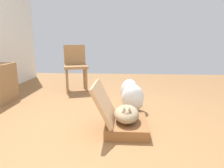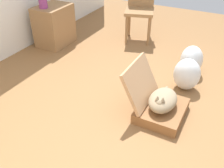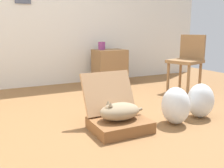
{
  "view_description": "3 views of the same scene",
  "coord_description": "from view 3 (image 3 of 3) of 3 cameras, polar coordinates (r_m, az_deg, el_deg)",
  "views": [
    {
      "loc": [
        -2.1,
        -0.26,
        1.02
      ],
      "look_at": [
        -0.0,
        -0.13,
        0.54
      ],
      "focal_mm": 31.58,
      "sensor_mm": 36.0,
      "label": 1
    },
    {
      "loc": [
        -2.1,
        -0.8,
        1.8
      ],
      "look_at": [
        -0.14,
        0.23,
        0.32
      ],
      "focal_mm": 40.66,
      "sensor_mm": 36.0,
      "label": 2
    },
    {
      "loc": [
        -1.17,
        -2.44,
        1.0
      ],
      "look_at": [
        0.06,
        -0.01,
        0.42
      ],
      "focal_mm": 41.31,
      "sensor_mm": 36.0,
      "label": 3
    }
  ],
  "objects": [
    {
      "name": "vase_tall",
      "position": [
        4.76,
        -2.3,
        8.45
      ],
      "size": [
        0.13,
        0.13,
        0.14
      ],
      "primitive_type": "cylinder",
      "color": "#8C387A",
      "rests_on": "side_table"
    },
    {
      "name": "plastic_bag_clear",
      "position": [
        3.13,
        18.99,
        -3.49
      ],
      "size": [
        0.31,
        0.29,
        0.4
      ],
      "primitive_type": "ellipsoid",
      "color": "silver",
      "rests_on": "ground"
    },
    {
      "name": "suitcase_lid",
      "position": [
        2.75,
        -0.81,
        -1.97
      ],
      "size": [
        0.56,
        0.24,
        0.44
      ],
      "primitive_type": "cube",
      "rotation": [
        1.11,
        0.0,
        0.0
      ],
      "color": "tan",
      "rests_on": "suitcase_base"
    },
    {
      "name": "side_table",
      "position": [
        4.83,
        -0.53,
        3.87
      ],
      "size": [
        0.57,
        0.43,
        0.63
      ],
      "primitive_type": "cube",
      "color": "olive",
      "rests_on": "ground"
    },
    {
      "name": "suitcase_base",
      "position": [
        2.62,
        1.7,
        -9.06
      ],
      "size": [
        0.56,
        0.47,
        0.12
      ],
      "primitive_type": "cube",
      "color": "brown",
      "rests_on": "ground"
    },
    {
      "name": "ground_plane",
      "position": [
        2.88,
        -1.09,
        -8.28
      ],
      "size": [
        7.68,
        7.68,
        0.0
      ],
      "primitive_type": "plane",
      "color": "olive",
      "rests_on": "ground"
    },
    {
      "name": "wall_back",
      "position": [
        4.85,
        -13.22,
        15.25
      ],
      "size": [
        6.4,
        0.15,
        2.6
      ],
      "color": "silver",
      "rests_on": "ground"
    },
    {
      "name": "cat",
      "position": [
        2.57,
        1.62,
        -6.05
      ],
      "size": [
        0.5,
        0.28,
        0.2
      ],
      "color": "#998466",
      "rests_on": "suitcase_base"
    },
    {
      "name": "plastic_bag_white",
      "position": [
        2.84,
        13.91,
        -4.67
      ],
      "size": [
        0.29,
        0.32,
        0.4
      ],
      "primitive_type": "ellipsoid",
      "color": "silver",
      "rests_on": "ground"
    },
    {
      "name": "chair",
      "position": [
        4.36,
        16.32,
        5.24
      ],
      "size": [
        0.58,
        0.57,
        0.92
      ],
      "rotation": [
        0.0,
        0.0,
        -1.26
      ],
      "color": "olive",
      "rests_on": "ground"
    }
  ]
}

